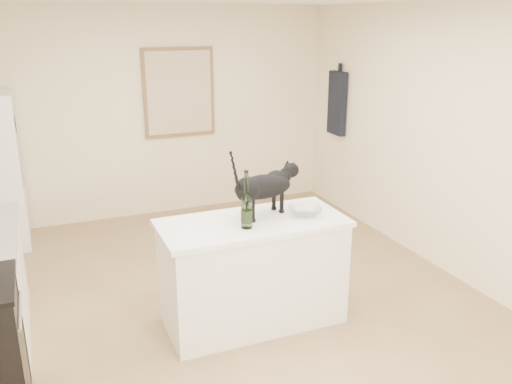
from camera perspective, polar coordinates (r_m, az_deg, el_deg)
The scene contains 13 objects.
floor at distance 4.82m, azimuth -2.39°, elevation -12.45°, with size 5.50×5.50×0.00m, color #9A7E52.
wall_back at distance 6.91m, azimuth -10.56°, elevation 8.17°, with size 4.50×4.50×0.00m, color beige.
wall_front at distance 2.16m, azimuth 24.47°, elevation -15.82°, with size 4.50×4.50×0.00m, color beige.
wall_right at distance 5.48m, azimuth 20.15°, elevation 4.85°, with size 5.50×5.50×0.00m, color beige.
island_base at distance 4.49m, azimuth -0.35°, elevation -8.67°, with size 1.44×0.67×0.86m, color white.
island_top at distance 4.30m, azimuth -0.36°, elevation -3.31°, with size 1.50×0.70×0.04m, color white.
artwork_frame at distance 6.91m, azimuth -8.15°, elevation 10.39°, with size 0.90×0.03×1.10m, color brown.
artwork_canvas at distance 6.89m, azimuth -8.12°, elevation 10.37°, with size 0.82×0.00×1.02m, color beige.
hanging_garment at distance 7.04m, azimuth 8.59°, elevation 9.28°, with size 0.08×0.34×0.80m, color black.
black_cat at distance 4.33m, azimuth 0.72°, elevation 0.22°, with size 0.63×0.19×0.44m, color black, non-canonical shape.
wine_bottle at distance 4.08m, azimuth -1.01°, elevation -1.17°, with size 0.09×0.09×0.40m, color #275221.
glass_bowl at distance 4.42m, azimuth 5.21°, elevation -2.08°, with size 0.27×0.27×0.07m, color white.
fridge_paper at distance 6.38m, azimuth -24.11°, elevation 6.57°, with size 0.01×0.16×0.20m, color beige.
Camera 1 is at (-1.41, -3.91, 2.44)m, focal length 37.75 mm.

